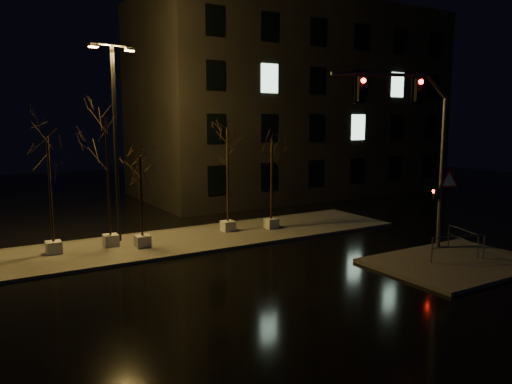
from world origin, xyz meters
TOP-DOWN VIEW (x-y plane):
  - ground at (0.00, 0.00)m, footprint 90.00×90.00m
  - median at (0.00, 6.00)m, footprint 22.00×5.00m
  - sidewalk_corner at (7.50, -3.50)m, footprint 7.00×5.00m
  - building at (14.00, 18.00)m, footprint 25.00×12.00m
  - tree_0 at (-6.87, 6.56)m, footprint 1.80×1.80m
  - tree_1 at (-4.32, 6.58)m, footprint 1.80×1.80m
  - tree_2 at (-3.10, 5.62)m, footprint 1.80×1.80m
  - tree_3 at (1.92, 6.53)m, footprint 1.80×1.80m
  - tree_4 at (4.28, 5.92)m, footprint 1.80×1.80m
  - traffic_signal_mast at (7.60, -1.13)m, footprint 6.23×2.06m
  - streetlight_main at (-3.67, 7.42)m, footprint 2.34×0.82m
  - guard_rail_a at (7.55, -3.55)m, footprint 2.42×0.82m
  - guard_rail_b at (8.97, -2.72)m, footprint 0.76×2.09m

SIDE VIEW (x-z plane):
  - ground at x=0.00m, z-range 0.00..0.00m
  - median at x=0.00m, z-range 0.00..0.15m
  - sidewalk_corner at x=7.50m, z-range 0.00..0.15m
  - guard_rail_b at x=8.97m, z-range 0.30..1.35m
  - guard_rail_a at x=7.55m, z-range 0.32..1.41m
  - tree_2 at x=-3.10m, z-range 1.29..5.68m
  - tree_4 at x=4.28m, z-range 1.44..6.44m
  - tree_0 at x=-6.87m, z-range 1.53..6.88m
  - tree_3 at x=1.92m, z-range 1.62..7.28m
  - tree_1 at x=-4.32m, z-range 1.75..7.92m
  - traffic_signal_mast at x=7.60m, z-range 1.40..9.34m
  - streetlight_main at x=-3.67m, z-range 0.88..10.30m
  - building at x=14.00m, z-range 0.00..15.00m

